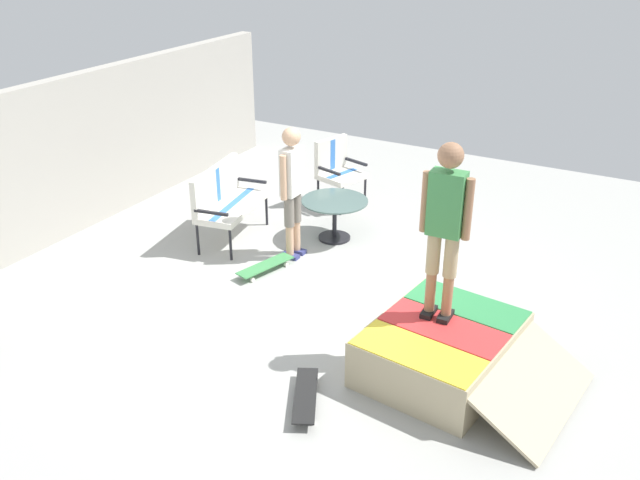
{
  "coord_description": "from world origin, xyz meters",
  "views": [
    {
      "loc": [
        -5.96,
        -3.31,
        4.07
      ],
      "look_at": [
        0.18,
        0.1,
        0.7
      ],
      "focal_mm": 38.54,
      "sensor_mm": 36.0,
      "label": 1
    }
  ],
  "objects_px": {
    "person_skater": "(445,219)",
    "skateboard_spare": "(306,396)",
    "skateboard_by_bench": "(265,266)",
    "patio_table": "(335,211)",
    "patio_chair_near_house": "(337,166)",
    "skate_ramp": "(444,350)",
    "patio_bench": "(225,196)",
    "person_watching": "(292,183)"
  },
  "relations": [
    {
      "from": "skate_ramp",
      "to": "skateboard_spare",
      "type": "xyz_separation_m",
      "value": [
        -1.07,
        0.93,
        -0.17
      ]
    },
    {
      "from": "patio_chair_near_house",
      "to": "skate_ramp",
      "type": "bearing_deg",
      "value": -138.44
    },
    {
      "from": "patio_chair_near_house",
      "to": "person_skater",
      "type": "distance_m",
      "value": 4.27
    },
    {
      "from": "patio_table",
      "to": "person_watching",
      "type": "distance_m",
      "value": 0.96
    },
    {
      "from": "skate_ramp",
      "to": "patio_table",
      "type": "distance_m",
      "value": 3.19
    },
    {
      "from": "skate_ramp",
      "to": "patio_table",
      "type": "relative_size",
      "value": 2.28
    },
    {
      "from": "patio_bench",
      "to": "skateboard_by_bench",
      "type": "height_order",
      "value": "patio_bench"
    },
    {
      "from": "patio_bench",
      "to": "person_skater",
      "type": "height_order",
      "value": "person_skater"
    },
    {
      "from": "person_skater",
      "to": "skateboard_spare",
      "type": "bearing_deg",
      "value": 147.46
    },
    {
      "from": "skate_ramp",
      "to": "person_skater",
      "type": "distance_m",
      "value": 1.31
    },
    {
      "from": "skate_ramp",
      "to": "patio_chair_near_house",
      "type": "relative_size",
      "value": 2.01
    },
    {
      "from": "person_watching",
      "to": "person_skater",
      "type": "distance_m",
      "value": 2.8
    },
    {
      "from": "patio_chair_near_house",
      "to": "skateboard_by_bench",
      "type": "distance_m",
      "value": 2.47
    },
    {
      "from": "skate_ramp",
      "to": "patio_bench",
      "type": "relative_size",
      "value": 1.55
    },
    {
      "from": "patio_bench",
      "to": "skateboard_spare",
      "type": "bearing_deg",
      "value": -132.96
    },
    {
      "from": "skate_ramp",
      "to": "person_skater",
      "type": "xyz_separation_m",
      "value": [
        0.15,
        0.15,
        1.29
      ]
    },
    {
      "from": "patio_bench",
      "to": "skateboard_by_bench",
      "type": "relative_size",
      "value": 1.61
    },
    {
      "from": "patio_table",
      "to": "patio_bench",
      "type": "bearing_deg",
      "value": 118.06
    },
    {
      "from": "person_skater",
      "to": "skateboard_by_bench",
      "type": "bearing_deg",
      "value": 73.66
    },
    {
      "from": "patio_bench",
      "to": "patio_chair_near_house",
      "type": "distance_m",
      "value": 1.96
    },
    {
      "from": "skateboard_by_bench",
      "to": "skateboard_spare",
      "type": "distance_m",
      "value": 2.6
    },
    {
      "from": "patio_bench",
      "to": "person_skater",
      "type": "xyz_separation_m",
      "value": [
        -1.31,
        -3.5,
        0.93
      ]
    },
    {
      "from": "patio_bench",
      "to": "patio_table",
      "type": "distance_m",
      "value": 1.5
    },
    {
      "from": "patio_bench",
      "to": "patio_table",
      "type": "relative_size",
      "value": 1.47
    },
    {
      "from": "skateboard_by_bench",
      "to": "patio_bench",
      "type": "bearing_deg",
      "value": 60.11
    },
    {
      "from": "person_skater",
      "to": "skateboard_by_bench",
      "type": "relative_size",
      "value": 2.14
    },
    {
      "from": "skateboard_by_bench",
      "to": "patio_table",
      "type": "bearing_deg",
      "value": -13.06
    },
    {
      "from": "person_skater",
      "to": "skateboard_spare",
      "type": "distance_m",
      "value": 2.06
    },
    {
      "from": "person_watching",
      "to": "skateboard_spare",
      "type": "bearing_deg",
      "value": -146.87
    },
    {
      "from": "person_watching",
      "to": "patio_table",
      "type": "bearing_deg",
      "value": -18.06
    },
    {
      "from": "patio_chair_near_house",
      "to": "person_skater",
      "type": "bearing_deg",
      "value": -138.62
    },
    {
      "from": "skateboard_by_bench",
      "to": "skateboard_spare",
      "type": "relative_size",
      "value": 1.02
    },
    {
      "from": "skateboard_by_bench",
      "to": "skate_ramp",
      "type": "bearing_deg",
      "value": -108.43
    },
    {
      "from": "patio_table",
      "to": "person_skater",
      "type": "bearing_deg",
      "value": -132.46
    },
    {
      "from": "patio_chair_near_house",
      "to": "skateboard_by_bench",
      "type": "bearing_deg",
      "value": -173.68
    },
    {
      "from": "person_skater",
      "to": "skateboard_by_bench",
      "type": "height_order",
      "value": "person_skater"
    },
    {
      "from": "patio_table",
      "to": "skateboard_spare",
      "type": "height_order",
      "value": "patio_table"
    },
    {
      "from": "patio_bench",
      "to": "skateboard_by_bench",
      "type": "xyz_separation_m",
      "value": [
        -0.58,
        -1.01,
        -0.53
      ]
    },
    {
      "from": "person_watching",
      "to": "person_skater",
      "type": "bearing_deg",
      "value": -118.17
    },
    {
      "from": "patio_table",
      "to": "skateboard_by_bench",
      "type": "distance_m",
      "value": 1.35
    },
    {
      "from": "skate_ramp",
      "to": "person_watching",
      "type": "distance_m",
      "value": 3.05
    },
    {
      "from": "skate_ramp",
      "to": "person_skater",
      "type": "height_order",
      "value": "person_skater"
    }
  ]
}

